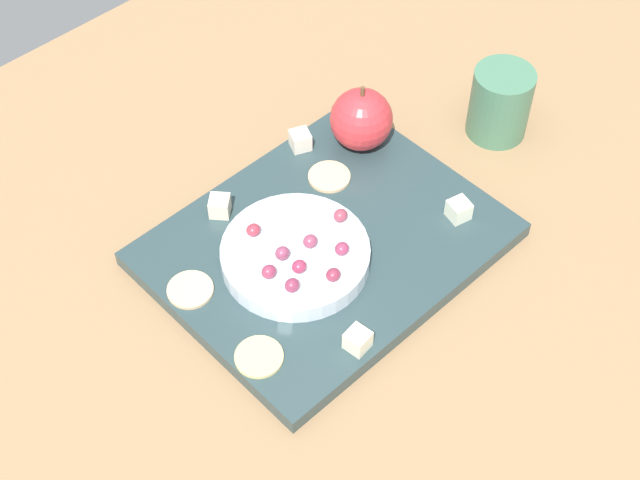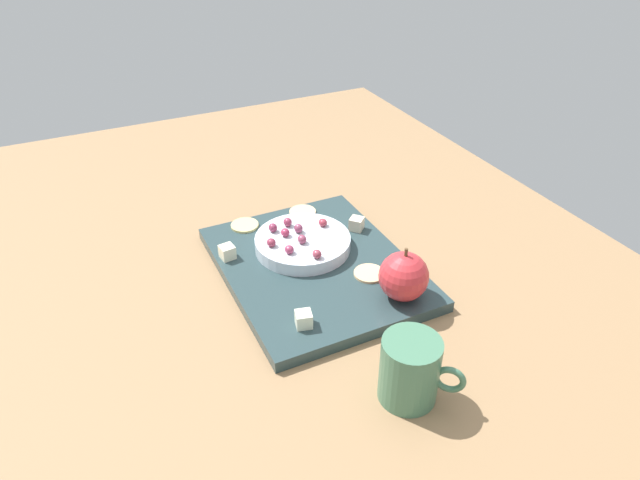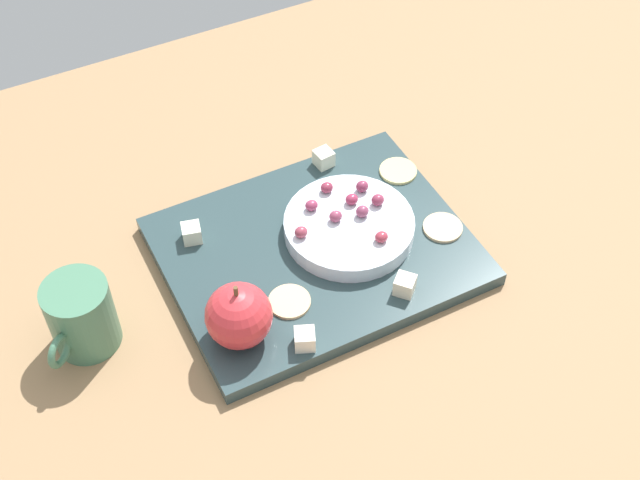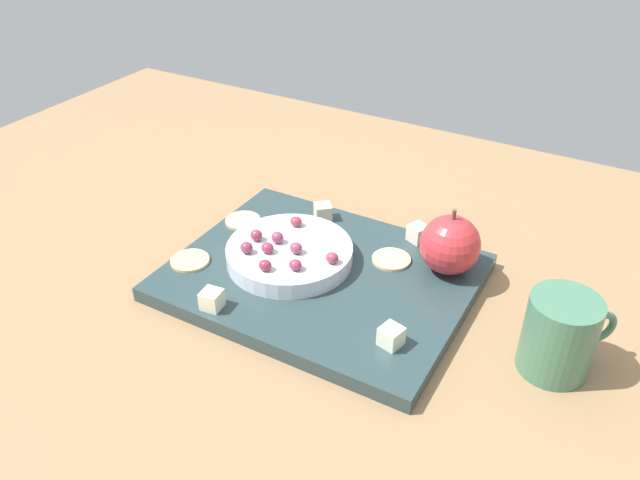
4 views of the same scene
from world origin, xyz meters
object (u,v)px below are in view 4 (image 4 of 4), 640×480
(apple_whole, at_px, (450,245))
(grape_7, at_px, (267,248))
(cheese_cube_2, at_px, (418,233))
(grape_0, at_px, (265,265))
(platter, at_px, (322,277))
(cheese_cube_0, at_px, (391,336))
(cup, at_px, (560,335))
(grape_4, at_px, (293,247))
(cracker_2, at_px, (190,261))
(cracker_1, at_px, (391,259))
(grape_5, at_px, (332,258))
(grape_8, at_px, (256,235))
(grape_1, at_px, (295,265))
(cheese_cube_1, at_px, (212,300))
(grape_3, at_px, (296,222))
(serving_dish, at_px, (290,254))
(cheese_cube_3, at_px, (323,212))
(grape_2, at_px, (247,248))
(grape_6, at_px, (277,238))
(cracker_0, at_px, (243,221))

(apple_whole, bearing_deg, grape_7, 28.12)
(cheese_cube_2, height_order, grape_0, grape_0)
(platter, xyz_separation_m, cheese_cube_0, (-0.13, 0.08, 0.02))
(cup, bearing_deg, cheese_cube_0, 24.82)
(apple_whole, xyz_separation_m, grape_4, (0.17, 0.09, -0.01))
(platter, distance_m, cracker_2, 0.17)
(cracker_1, bearing_deg, grape_5, 54.21)
(cracker_1, height_order, cracker_2, same)
(grape_0, relative_size, grape_8, 1.00)
(grape_1, bearing_deg, cheese_cube_1, 54.37)
(cheese_cube_2, bearing_deg, cup, 148.10)
(platter, distance_m, grape_3, 0.09)
(cheese_cube_2, bearing_deg, apple_whole, 142.80)
(cheese_cube_1, distance_m, cup, 0.38)
(serving_dish, bearing_deg, cheese_cube_3, -83.07)
(serving_dish, distance_m, grape_8, 0.05)
(grape_2, xyz_separation_m, grape_3, (-0.02, -0.08, -0.00))
(cheese_cube_1, bearing_deg, grape_0, -114.38)
(grape_0, distance_m, grape_4, 0.05)
(grape_0, distance_m, grape_2, 0.04)
(cheese_cube_0, relative_size, grape_8, 1.40)
(grape_0, height_order, grape_2, grape_2)
(grape_5, bearing_deg, platter, -15.63)
(grape_3, bearing_deg, cheese_cube_2, -150.89)
(grape_4, relative_size, grape_6, 1.00)
(platter, xyz_separation_m, cheese_cube_3, (0.06, -0.11, 0.02))
(grape_3, bearing_deg, grape_8, 64.39)
(platter, xyz_separation_m, cracker_1, (-0.07, -0.06, 0.01))
(grape_1, relative_size, grape_4, 1.00)
(grape_3, relative_size, grape_8, 1.00)
(serving_dish, distance_m, cup, 0.34)
(grape_5, relative_size, grape_8, 1.00)
(cheese_cube_1, xyz_separation_m, grape_1, (-0.06, -0.09, 0.02))
(cracker_1, relative_size, grape_6, 3.06)
(grape_3, height_order, grape_4, grape_4)
(cheese_cube_3, bearing_deg, grape_1, 107.17)
(cracker_0, bearing_deg, grape_6, 152.04)
(cheese_cube_2, xyz_separation_m, grape_4, (0.11, 0.13, 0.02))
(cup, bearing_deg, grape_8, 0.39)
(grape_5, bearing_deg, grape_2, 18.26)
(cheese_cube_2, distance_m, grape_4, 0.18)
(cheese_cube_3, height_order, grape_0, grape_0)
(cheese_cube_0, xyz_separation_m, cheese_cube_3, (0.19, -0.19, 0.00))
(grape_2, distance_m, grape_8, 0.03)
(grape_8, bearing_deg, cracker_1, -155.22)
(cheese_cube_1, height_order, grape_5, grape_5)
(cheese_cube_2, xyz_separation_m, cracker_1, (0.01, 0.06, -0.01))
(serving_dish, xyz_separation_m, grape_0, (-0.00, 0.06, 0.02))
(apple_whole, height_order, grape_6, apple_whole)
(grape_8, bearing_deg, grape_3, -115.61)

